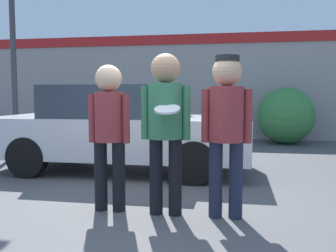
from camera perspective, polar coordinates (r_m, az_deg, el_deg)
ground_plane at (r=4.49m, az=-3.73°, el=-12.78°), size 56.00×56.00×0.00m
storefront_building at (r=11.70m, az=5.35°, el=6.14°), size 24.00×0.22×3.20m
person_left at (r=4.37m, az=-8.97°, el=0.15°), size 0.50×0.33×1.70m
person_middle_with_frisbee at (r=4.16m, az=-0.37°, el=1.32°), size 0.56×0.60×1.81m
person_right at (r=4.10m, az=8.90°, el=0.93°), size 0.55×0.38×1.78m
parked_car_near at (r=6.68m, az=-7.14°, el=-0.29°), size 4.44×1.83×1.52m
shrub at (r=10.78m, az=17.52°, el=1.52°), size 1.55×1.55×1.55m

